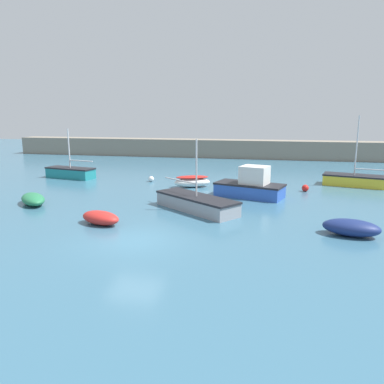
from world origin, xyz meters
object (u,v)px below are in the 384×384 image
sailboat_twin_hulled (71,173)px  mooring_buoy_white (151,179)px  sailboat_tall_mast (354,180)px  sailboat_short_mast (196,203)px  rowboat_with_red_cover (192,181)px  mooring_buoy_red (305,188)px  open_tender_yellow (33,199)px  rowboat_white_midwater (351,228)px  dinghy_near_pier (101,218)px  motorboat_with_cabin (251,186)px

sailboat_twin_hulled → mooring_buoy_white: bearing=-170.4°
sailboat_tall_mast → sailboat_twin_hulled: bearing=18.1°
sailboat_twin_hulled → sailboat_short_mast: (13.43, -8.96, -0.04)m
rowboat_with_red_cover → mooring_buoy_white: rowboat_with_red_cover is taller
sailboat_twin_hulled → mooring_buoy_white: size_ratio=10.39×
sailboat_short_mast → mooring_buoy_red: (6.90, 7.20, -0.20)m
open_tender_yellow → sailboat_tall_mast: 24.17m
rowboat_white_midwater → mooring_buoy_white: size_ratio=6.12×
sailboat_twin_hulled → rowboat_white_midwater: size_ratio=1.70×
rowboat_with_red_cover → sailboat_short_mast: size_ratio=0.55×
dinghy_near_pier → sailboat_short_mast: 5.85m
open_tender_yellow → sailboat_short_mast: bearing=-130.8°
dinghy_near_pier → sailboat_twin_hulled: size_ratio=0.53×
sailboat_short_mast → mooring_buoy_red: 9.98m
dinghy_near_pier → rowboat_white_midwater: 12.60m
mooring_buoy_red → rowboat_with_red_cover: bearing=-179.4°
dinghy_near_pier → open_tender_yellow: bearing=-8.2°
dinghy_near_pier → sailboat_tall_mast: sailboat_tall_mast is taller
rowboat_white_midwater → mooring_buoy_red: rowboat_white_midwater is taller
mooring_buoy_white → sailboat_short_mast: bearing=-56.8°
sailboat_twin_hulled → mooring_buoy_white: 7.72m
dinghy_near_pier → rowboat_with_red_cover: bearing=-84.4°
sailboat_twin_hulled → rowboat_with_red_cover: bearing=-177.8°
open_tender_yellow → dinghy_near_pier: bearing=-161.7°
mooring_buoy_white → dinghy_near_pier: bearing=-83.9°
rowboat_white_midwater → mooring_buoy_red: (-1.29, 10.32, -0.14)m
motorboat_with_cabin → mooring_buoy_red: (3.91, 2.72, -0.53)m
sailboat_twin_hulled → sailboat_short_mast: 16.15m
mooring_buoy_red → rowboat_white_midwater: bearing=-82.9°
rowboat_with_red_cover → mooring_buoy_red: bearing=-20.9°
dinghy_near_pier → open_tender_yellow: size_ratio=0.86×
sailboat_short_mast → mooring_buoy_white: size_ratio=12.13×
rowboat_white_midwater → open_tender_yellow: rowboat_white_midwater is taller
motorboat_with_cabin → mooring_buoy_red: size_ratio=9.86×
sailboat_tall_mast → sailboat_short_mast: sailboat_tall_mast is taller
rowboat_with_red_cover → sailboat_twin_hulled: size_ratio=0.64×
rowboat_with_red_cover → sailboat_tall_mast: 13.08m
rowboat_white_midwater → sailboat_twin_hulled: bearing=163.3°
sailboat_tall_mast → mooring_buoy_red: bearing=53.0°
open_tender_yellow → rowboat_white_midwater: bearing=-141.9°
sailboat_twin_hulled → mooring_buoy_white: (7.71, -0.21, -0.27)m
rowboat_with_red_cover → rowboat_white_midwater: 14.28m
open_tender_yellow → motorboat_with_cabin: bearing=-113.7°
motorboat_with_cabin → sailboat_tall_mast: bearing=-126.3°
open_tender_yellow → sailboat_short_mast: 10.61m
dinghy_near_pier → mooring_buoy_red: size_ratio=4.99×
sailboat_twin_hulled → mooring_buoy_red: 20.41m
rowboat_with_red_cover → motorboat_with_cabin: size_ratio=0.61×
sailboat_twin_hulled → rowboat_white_midwater: (21.63, -12.08, -0.11)m
motorboat_with_cabin → open_tender_yellow: bearing=38.1°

